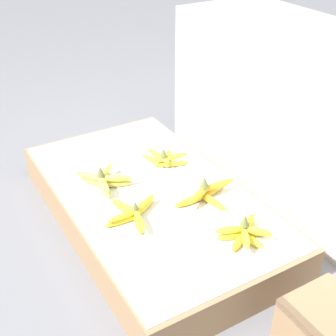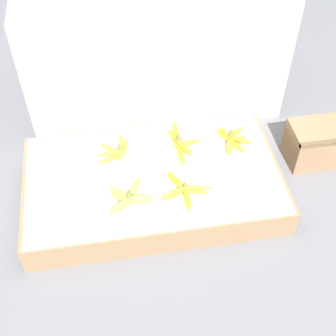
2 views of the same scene
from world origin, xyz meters
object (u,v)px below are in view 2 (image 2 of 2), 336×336
object	(u,v)px
banana_bunch_middle_midright	(180,142)
banana_bunch_middle_midleft	(117,151)
banana_bunch_front_midleft	(129,197)
wooden_crate	(316,143)
banana_bunch_middle_right	(233,139)
banana_bunch_front_midright	(183,190)

from	to	relation	value
banana_bunch_middle_midright	banana_bunch_middle_midleft	bearing A→B (deg)	-179.04
banana_bunch_front_midleft	banana_bunch_middle_midright	world-z (taller)	banana_bunch_middle_midright
wooden_crate	banana_bunch_middle_right	xyz separation A→B (m)	(-0.47, 0.03, 0.08)
banana_bunch_middle_midleft	banana_bunch_front_midleft	bearing A→B (deg)	-84.60
banana_bunch_middle_midright	banana_bunch_middle_right	bearing A→B (deg)	-3.75
banana_bunch_front_midleft	banana_bunch_front_midright	size ratio (longest dim) A/B	0.87
wooden_crate	banana_bunch_front_midright	world-z (taller)	banana_bunch_front_midright
banana_bunch_middle_right	banana_bunch_middle_midright	bearing A→B (deg)	176.25
banana_bunch_front_midleft	banana_bunch_middle_right	xyz separation A→B (m)	(0.58, 0.30, -0.00)
banana_bunch_front_midright	banana_bunch_middle_midleft	world-z (taller)	banana_bunch_middle_midleft
wooden_crate	banana_bunch_middle_midleft	bearing A→B (deg)	177.76
wooden_crate	banana_bunch_middle_midright	size ratio (longest dim) A/B	1.02
banana_bunch_front_midright	banana_bunch_middle_right	size ratio (longest dim) A/B	1.26
banana_bunch_front_midright	banana_bunch_middle_right	distance (m)	0.43
banana_bunch_front_midright	wooden_crate	bearing A→B (deg)	18.73
banana_bunch_front_midleft	banana_bunch_middle_midleft	xyz separation A→B (m)	(-0.03, 0.32, -0.00)
banana_bunch_middle_midright	wooden_crate	bearing A→B (deg)	-3.67
banana_bunch_front_midleft	banana_bunch_front_midright	distance (m)	0.26
banana_bunch_middle_midleft	banana_bunch_middle_midright	size ratio (longest dim) A/B	0.64
wooden_crate	banana_bunch_middle_right	distance (m)	0.47
wooden_crate	banana_bunch_front_midleft	distance (m)	1.08
banana_bunch_middle_right	wooden_crate	bearing A→B (deg)	-3.62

